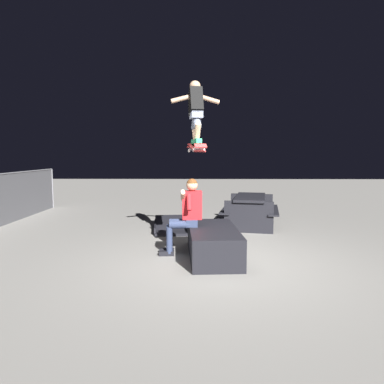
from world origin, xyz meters
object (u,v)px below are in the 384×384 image
kicker_ramp (171,228)px  skateboard (196,148)px  ledge_box_main (213,243)px  skater_airborne (196,109)px  picnic_table_back (250,206)px  person_sitting_on_ledge (186,212)px

kicker_ramp → skateboard: bearing=-161.5°
kicker_ramp → ledge_box_main: bearing=-157.7°
skater_airborne → kicker_ramp: (1.72, 0.59, -2.51)m
skater_airborne → picnic_table_back: bearing=-30.7°
skateboard → picnic_table_back: skateboard is taller
person_sitting_on_ledge → kicker_ramp: size_ratio=0.99×
skateboard → picnic_table_back: (2.29, -1.32, -1.38)m
ledge_box_main → skateboard: size_ratio=1.72×
picnic_table_back → kicker_ramp: bearing=105.1°
person_sitting_on_ledge → skateboard: bearing=-42.5°
person_sitting_on_ledge → skater_airborne: size_ratio=1.20×
kicker_ramp → picnic_table_back: picnic_table_back is taller
ledge_box_main → skateboard: bearing=36.7°
person_sitting_on_ledge → picnic_table_back: person_sitting_on_ledge is taller
skateboard → picnic_table_back: bearing=-29.9°
skater_airborne → kicker_ramp: 3.10m
ledge_box_main → kicker_ramp: (2.17, 0.89, -0.20)m
skater_airborne → picnic_table_back: (2.24, -1.33, -2.07)m
ledge_box_main → picnic_table_back: size_ratio=0.93×
person_sitting_on_ledge → kicker_ramp: 2.13m
kicker_ramp → person_sitting_on_ledge: bearing=-168.1°
person_sitting_on_ledge → skater_airborne: bearing=-34.1°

